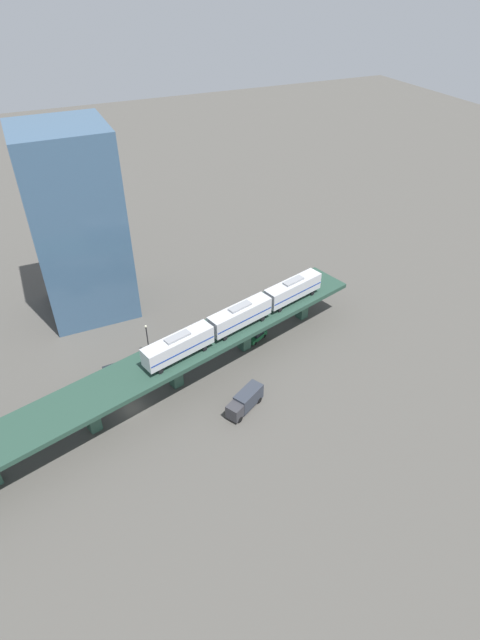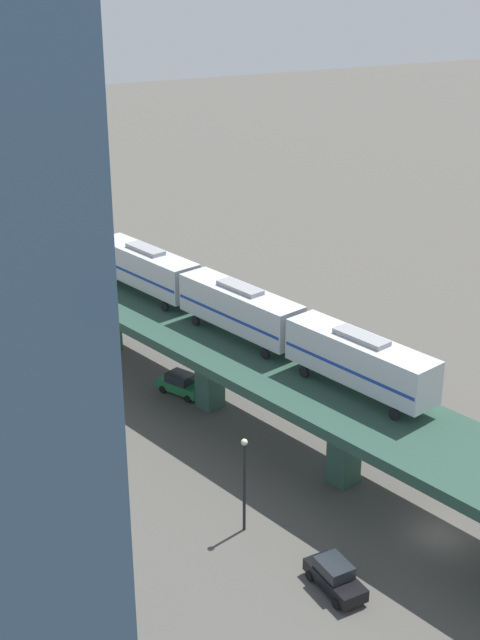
{
  "view_description": "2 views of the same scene",
  "coord_description": "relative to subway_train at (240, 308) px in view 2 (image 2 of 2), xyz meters",
  "views": [
    {
      "loc": [
        -57.68,
        7.25,
        58.87
      ],
      "look_at": [
        4.41,
        -20.89,
        8.19
      ],
      "focal_mm": 28.0,
      "sensor_mm": 36.0,
      "label": 1
    },
    {
      "loc": [
        32.81,
        37.76,
        36.09
      ],
      "look_at": [
        4.41,
        -20.89,
        8.19
      ],
      "focal_mm": 50.0,
      "sensor_mm": 36.0,
      "label": 2
    }
  ],
  "objects": [
    {
      "name": "ground_plane",
      "position": [
        -4.41,
        20.89,
        -9.23
      ],
      "size": [
        400.0,
        400.0,
        0.0
      ],
      "primitive_type": "plane",
      "color": "#4C4944"
    },
    {
      "name": "elevated_viaduct",
      "position": [
        -4.37,
        20.74,
        -3.46
      ],
      "size": [
        32.94,
        90.85,
        6.69
      ],
      "color": "#244135",
      "rests_on": "ground"
    },
    {
      "name": "subway_train",
      "position": [
        0.0,
        0.0,
        0.0
      ],
      "size": [
        12.74,
        36.57,
        4.45
      ],
      "color": "silver",
      "rests_on": "elevated_viaduct"
    },
    {
      "name": "street_car_black",
      "position": [
        4.53,
        22.43,
        -8.3
      ],
      "size": [
        2.14,
        4.49,
        1.89
      ],
      "color": "black",
      "rests_on": "ground"
    },
    {
      "name": "street_car_green",
      "position": [
        3.25,
        -4.89,
        -8.3
      ],
      "size": [
        3.59,
        4.74,
        1.89
      ],
      "color": "#1E6638",
      "rests_on": "ground"
    },
    {
      "name": "delivery_truck",
      "position": [
        -11.88,
        4.48,
        -7.47
      ],
      "size": [
        5.45,
        7.39,
        3.2
      ],
      "color": "#333338",
      "rests_on": "ground"
    },
    {
      "name": "street_lamp",
      "position": [
        6.85,
        14.77,
        -5.13
      ],
      "size": [
        0.44,
        0.44,
        6.94
      ],
      "color": "black",
      "rests_on": "ground"
    }
  ]
}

